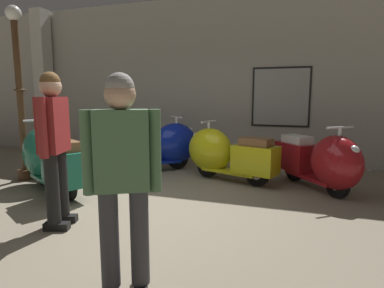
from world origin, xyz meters
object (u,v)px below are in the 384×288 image
Objects in this scene: scooter_0 at (49,158)px; scooter_1 at (162,146)px; scooter_2 at (223,153)px; visitor_1 at (123,171)px; scooter_3 at (322,161)px; lamppost at (20,93)px; visitor_0 at (54,139)px.

scooter_0 is 1.14× the size of scooter_1.
scooter_2 is at bearing -57.44° from scooter_1.
scooter_2 is at bearing -27.59° from visitor_1.
scooter_0 is 1.04× the size of scooter_2.
scooter_3 is (4.16, 1.28, -0.03)m from scooter_0.
scooter_0 reaches higher than scooter_1.
scooter_0 is at bearing -110.62° from scooter_3.
lamppost reaches higher than scooter_1.
visitor_1 is at bearing -63.03° from scooter_3.
visitor_0 reaches higher than scooter_0.
visitor_0 is (-2.98, -2.44, 0.54)m from scooter_3.
scooter_0 is 1.42m from lamppost.
scooter_1 is at bearing -8.68° from visitor_1.
scooter_3 is 5.24m from lamppost.
visitor_1 is at bearing -114.51° from scooter_1.
scooter_1 is at bearing 34.29° from lamppost.
lamppost reaches higher than visitor_0.
lamppost is 1.81× the size of visitor_1.
visitor_0 is at bearing 28.96° from visitor_1.
visitor_1 reaches higher than scooter_2.
scooter_1 is 0.91× the size of scooter_2.
visitor_1 is (3.47, -2.42, -0.60)m from lamppost.
scooter_3 is 3.72m from visitor_1.
scooter_3 is (2.98, -0.50, -0.01)m from scooter_1.
scooter_2 is 1.07× the size of scooter_3.
scooter_1 is 3.02m from scooter_3.
scooter_3 is at bearing 10.27° from lamppost.
scooter_2 is 1.07× the size of visitor_1.
lamppost is at bearing 6.19° from scooter_0.
scooter_2 is 3.56m from visitor_1.
visitor_0 reaches higher than scooter_1.
scooter_2 is at bearing -134.54° from scooter_3.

